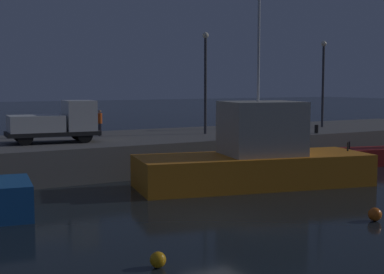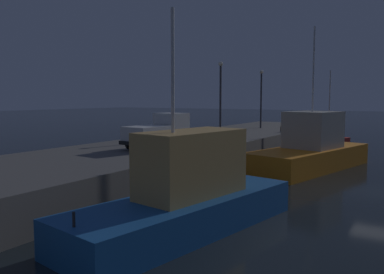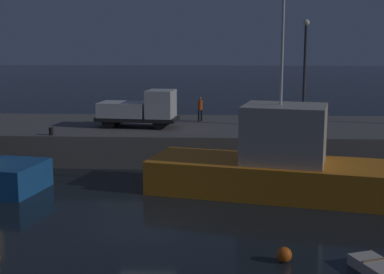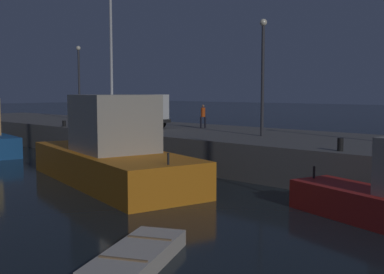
# 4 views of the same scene
# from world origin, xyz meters

# --- Properties ---
(ground_plane) EXTENTS (320.00, 320.00, 0.00)m
(ground_plane) POSITION_xyz_m (0.00, 0.00, 0.00)
(ground_plane) COLOR black
(pier_quay) EXTENTS (66.37, 10.43, 2.01)m
(pier_quay) POSITION_xyz_m (0.00, 15.73, 1.00)
(pier_quay) COLOR #5B5956
(pier_quay) RESTS_ON ground
(fishing_boat_blue) EXTENTS (13.36, 7.01, 11.24)m
(fishing_boat_blue) POSITION_xyz_m (6.05, 5.55, 1.56)
(fishing_boat_blue) COLOR orange
(fishing_boat_blue) RESTS_ON ground
(mooring_buoy_near) EXTENTS (0.55, 0.55, 0.55)m
(mooring_buoy_near) POSITION_xyz_m (5.45, -3.27, 0.28)
(mooring_buoy_near) COLOR orange
(mooring_buoy_near) RESTS_ON ground
(mooring_buoy_mid) EXTENTS (0.50, 0.50, 0.50)m
(mooring_buoy_mid) POSITION_xyz_m (-4.77, -4.02, 0.25)
(mooring_buoy_mid) COLOR orange
(mooring_buoy_mid) RESTS_ON ground
(lamp_post_east) EXTENTS (0.44, 0.44, 7.15)m
(lamp_post_east) POSITION_xyz_m (8.70, 15.07, 6.23)
(lamp_post_east) COLOR #38383D
(lamp_post_east) RESTS_ON pier_quay
(lamp_post_central) EXTENTS (0.44, 0.44, 7.01)m
(lamp_post_central) POSITION_xyz_m (20.28, 15.52, 6.16)
(lamp_post_central) COLOR #38383D
(lamp_post_central) RESTS_ON pier_quay
(utility_truck) EXTENTS (5.63, 2.80, 2.53)m
(utility_truck) POSITION_xyz_m (-2.21, 14.44, 3.22)
(utility_truck) COLOR black
(utility_truck) RESTS_ON pier_quay
(dockworker) EXTENTS (0.45, 0.45, 1.77)m
(dockworker) POSITION_xyz_m (1.65, 17.39, 3.01)
(dockworker) COLOR black
(dockworker) RESTS_ON pier_quay
(bollard_central) EXTENTS (0.28, 0.28, 0.61)m
(bollard_central) POSITION_xyz_m (15.76, 11.32, 2.31)
(bollard_central) COLOR black
(bollard_central) RESTS_ON pier_quay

